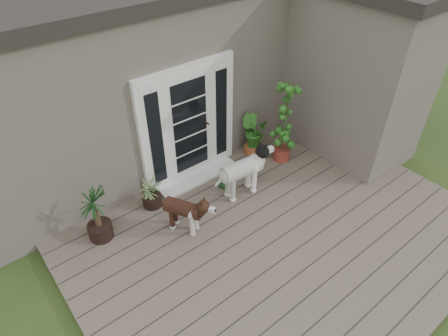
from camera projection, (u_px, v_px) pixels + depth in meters
deck at (282, 238)px, 6.12m from camera, size 6.20×4.60×0.12m
house_main at (138, 64)px, 7.80m from camera, size 7.40×4.00×3.10m
house_wing at (356, 78)px, 7.29m from camera, size 1.60×2.40×3.10m
door_unit at (189, 124)px, 6.67m from camera, size 1.90×0.14×2.15m
door_step at (198, 177)px, 7.20m from camera, size 1.60×0.40×0.05m
brindle_dog at (184, 214)px, 6.01m from camera, size 0.68×0.85×0.66m
white_dog at (241, 176)px, 6.62m from camera, size 1.00×0.51×0.80m
spider_plant at (151, 192)px, 6.46m from camera, size 0.64×0.64×0.58m
yucca at (96, 213)px, 5.76m from camera, size 0.89×0.89×1.03m
herb_a at (256, 138)px, 7.74m from camera, size 0.59×0.59×0.56m
herb_b at (251, 139)px, 7.66m from camera, size 0.56×0.56×0.62m
herb_c at (295, 123)px, 8.27m from camera, size 0.44×0.44×0.48m
sapling at (285, 121)px, 7.15m from camera, size 0.60×0.60×1.71m
clog_left at (222, 185)px, 6.98m from camera, size 0.19×0.28×0.08m
clog_right at (248, 170)px, 7.31m from camera, size 0.22×0.36×0.10m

